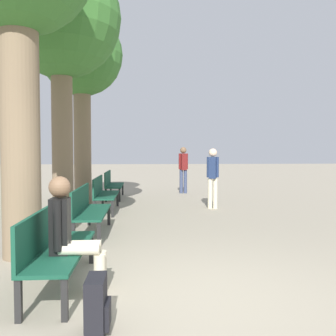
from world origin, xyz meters
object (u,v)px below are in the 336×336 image
(person_seated, at_px, (71,232))
(pedestrian_near, at_px, (183,167))
(backpack, at_px, (97,306))
(bench_row_0, at_px, (53,243))
(bench_row_1, at_px, (88,207))
(bench_row_2, at_px, (103,192))
(pedestrian_mid, at_px, (213,174))
(tree_row_2, at_px, (82,60))
(tree_row_1, at_px, (61,22))
(bench_row_3, at_px, (112,183))

(person_seated, bearing_deg, pedestrian_near, 76.63)
(pedestrian_near, bearing_deg, backpack, -100.16)
(bench_row_0, relative_size, bench_row_1, 1.00)
(bench_row_1, xyz_separation_m, pedestrian_near, (2.53, 6.68, 0.47))
(bench_row_2, relative_size, pedestrian_near, 1.10)
(bench_row_2, height_order, backpack, bench_row_2)
(bench_row_2, xyz_separation_m, pedestrian_mid, (2.93, 0.27, 0.42))
(bench_row_1, height_order, tree_row_2, tree_row_2)
(bench_row_1, distance_m, pedestrian_near, 7.16)
(bench_row_0, relative_size, pedestrian_near, 1.10)
(bench_row_1, bearing_deg, tree_row_1, 117.65)
(tree_row_2, distance_m, person_seated, 8.03)
(bench_row_1, bearing_deg, person_seated, -85.22)
(bench_row_0, bearing_deg, tree_row_1, 100.32)
(tree_row_1, bearing_deg, bench_row_1, -62.35)
(pedestrian_mid, bearing_deg, tree_row_2, 161.20)
(bench_row_0, bearing_deg, bench_row_1, 90.00)
(bench_row_2, height_order, bench_row_3, same)
(bench_row_0, distance_m, tree_row_2, 7.89)
(bench_row_2, relative_size, tree_row_2, 0.34)
(pedestrian_near, bearing_deg, person_seated, -103.37)
(bench_row_0, bearing_deg, bench_row_2, 90.00)
(bench_row_2, xyz_separation_m, backpack, (0.64, -6.56, -0.27))
(bench_row_1, xyz_separation_m, tree_row_2, (-0.75, 4.22, 3.72))
(bench_row_0, height_order, tree_row_2, tree_row_2)
(bench_row_0, relative_size, bench_row_2, 1.00)
(person_seated, height_order, pedestrian_mid, pedestrian_mid)
(bench_row_2, xyz_separation_m, person_seated, (0.24, -5.61, 0.17))
(tree_row_2, bearing_deg, bench_row_0, -83.79)
(bench_row_0, relative_size, backpack, 3.81)
(bench_row_0, xyz_separation_m, tree_row_2, (-0.75, 6.92, 3.72))
(bench_row_0, xyz_separation_m, bench_row_3, (0.00, 8.11, 0.00))
(tree_row_1, relative_size, person_seated, 4.48)
(person_seated, height_order, pedestrian_near, pedestrian_near)
(bench_row_1, bearing_deg, pedestrian_near, 69.30)
(tree_row_1, xyz_separation_m, backpack, (1.39, -5.30, -4.15))
(bench_row_2, bearing_deg, bench_row_3, 90.00)
(bench_row_0, xyz_separation_m, pedestrian_near, (2.53, 9.39, 0.47))
(bench_row_0, xyz_separation_m, bench_row_2, (0.00, 5.40, 0.00))
(bench_row_1, height_order, backpack, bench_row_1)
(bench_row_3, height_order, pedestrian_mid, pedestrian_mid)
(bench_row_2, xyz_separation_m, bench_row_3, (0.00, 2.70, 0.00))
(bench_row_2, distance_m, pedestrian_near, 4.74)
(pedestrian_near, distance_m, pedestrian_mid, 3.74)
(tree_row_2, xyz_separation_m, pedestrian_near, (3.28, 2.46, -3.26))
(tree_row_1, bearing_deg, bench_row_2, 59.18)
(bench_row_1, relative_size, tree_row_2, 0.34)
(tree_row_1, distance_m, pedestrian_near, 7.06)
(bench_row_3, xyz_separation_m, person_seated, (0.24, -8.32, 0.17))
(bench_row_0, distance_m, person_seated, 0.36)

